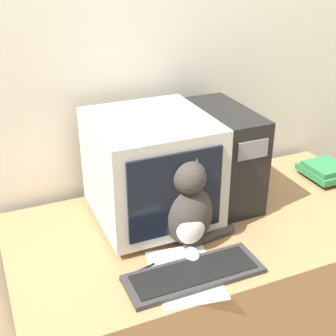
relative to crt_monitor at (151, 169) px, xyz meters
name	(u,v)px	position (x,y,z in m)	size (l,w,h in m)	color
wall_back	(165,61)	(0.20, 0.33, 0.32)	(7.00, 0.05, 2.50)	beige
desk	(208,293)	(0.20, -0.12, -0.57)	(1.55, 0.78, 0.72)	#9E7047
crt_monitor	(151,169)	(0.00, 0.00, 0.00)	(0.43, 0.46, 0.42)	#BCB7AD
computer_tower	(223,155)	(0.33, 0.04, -0.02)	(0.18, 0.41, 0.39)	black
keyboard	(194,274)	(-0.01, -0.39, -0.20)	(0.46, 0.16, 0.02)	#2D2D2D
cat	(187,208)	(0.06, -0.20, -0.07)	(0.30, 0.28, 0.35)	#38332D
book_stack	(323,171)	(0.84, -0.01, -0.17)	(0.16, 0.21, 0.08)	#28703D
pen	(138,272)	(-0.17, -0.30, -0.21)	(0.14, 0.04, 0.01)	black
paper_sheet	(185,274)	(-0.03, -0.37, -0.21)	(0.26, 0.33, 0.00)	white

